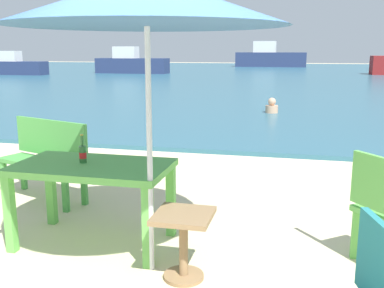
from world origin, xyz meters
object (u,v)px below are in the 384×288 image
boat_ferry (131,64)px  picnic_table_green (92,176)px  patio_umbrella (147,1)px  bench_green_left (46,155)px  beer_bottle_amber (83,153)px  boat_tanker (15,66)px  boat_barge (270,58)px  side_table_wood (183,236)px  swimmer_person (272,107)px

boat_ferry → picnic_table_green: bearing=-69.8°
patio_umbrella → bench_green_left: (-1.80, 1.42, -1.58)m
beer_bottle_amber → boat_tanker: 29.38m
boat_ferry → beer_bottle_amber: bearing=-69.9°
patio_umbrella → boat_barge: bearing=92.4°
side_table_wood → swimmer_person: bearing=89.2°
boat_ferry → boat_barge: bearing=59.0°
picnic_table_green → beer_bottle_amber: 0.23m
patio_umbrella → boat_barge: 42.90m
side_table_wood → boat_tanker: size_ratio=0.12×
boat_tanker → swimmer_person: bearing=-39.5°
bench_green_left → swimmer_person: bearing=73.8°
side_table_wood → boat_ferry: boat_ferry is taller
patio_umbrella → boat_barge: size_ratio=0.33×
picnic_table_green → boat_ferry: size_ratio=0.27×
boat_barge → boat_ferry: boat_barge is taller
swimmer_person → boat_ferry: boat_ferry is taller
side_table_wood → boat_barge: 42.99m
swimmer_person → boat_ferry: (-11.24, 18.78, 0.53)m
picnic_table_green → boat_ferry: (-10.14, 27.49, 0.12)m
picnic_table_green → patio_umbrella: (0.68, -0.36, 1.47)m
swimmer_person → boat_ferry: bearing=120.9°
boat_ferry → side_table_wood: bearing=-68.3°
patio_umbrella → beer_bottle_amber: bearing=153.3°
boat_tanker → boat_ferry: 8.02m
patio_umbrella → boat_tanker: 30.18m
patio_umbrella → boat_tanker: patio_umbrella is taller
swimmer_person → boat_barge: bearing=93.8°
beer_bottle_amber → side_table_wood: bearing=-23.9°
boat_tanker → bench_green_left: bearing=-54.7°
picnic_table_green → side_table_wood: size_ratio=2.59×
boat_barge → boat_tanker: bearing=-130.9°
picnic_table_green → boat_barge: (-1.14, 42.48, 0.33)m
boat_tanker → boat_ferry: bearing=27.0°
beer_bottle_amber → bench_green_left: size_ratio=0.21×
side_table_wood → bench_green_left: size_ratio=0.43×
beer_bottle_amber → boat_barge: size_ratio=0.04×
side_table_wood → swimmer_person: size_ratio=1.32×
side_table_wood → picnic_table_green: bearing=155.2°
side_table_wood → bench_green_left: bench_green_left is taller
boat_ferry → patio_umbrella: bearing=-68.8°
side_table_wood → boat_barge: boat_barge is taller
bench_green_left → swimmer_person: (2.22, 7.65, -0.30)m
swimmer_person → boat_barge: size_ratio=0.06×
picnic_table_green → swimmer_person: size_ratio=3.41×
bench_green_left → picnic_table_green: bearing=-43.4°
side_table_wood → beer_bottle_amber: bearing=156.1°
bench_green_left → boat_barge: boat_barge is taller
patio_umbrella → boat_barge: boat_barge is taller
beer_bottle_amber → boat_tanker: bearing=125.8°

